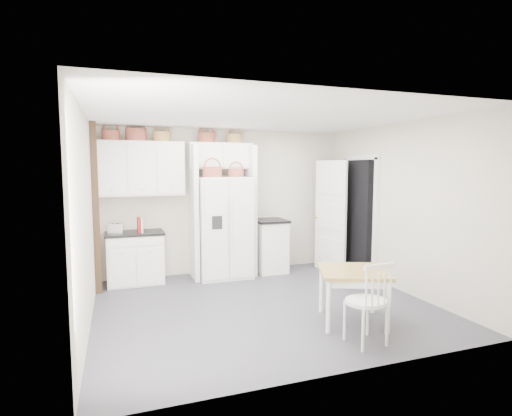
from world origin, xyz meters
name	(u,v)px	position (x,y,z in m)	size (l,w,h in m)	color
floor	(264,305)	(0.00, 0.00, 0.00)	(4.50, 4.50, 0.00)	#47464F
ceiling	(264,116)	(0.00, 0.00, 2.60)	(4.50, 4.50, 0.00)	white
wall_back	(226,201)	(0.00, 2.00, 1.30)	(4.50, 4.50, 0.00)	beige
wall_left	(86,220)	(-2.25, 0.00, 1.30)	(4.00, 4.00, 0.00)	beige
wall_right	(400,207)	(2.25, 0.00, 1.30)	(4.00, 4.00, 0.00)	beige
refrigerator	(223,227)	(-0.15, 1.63, 0.88)	(0.91, 0.73, 1.76)	white
base_cab_left	(135,259)	(-1.64, 1.70, 0.41)	(0.89, 0.56, 0.82)	white
base_cab_right	(270,246)	(0.74, 1.70, 0.46)	(0.53, 0.63, 0.93)	white
dining_table	(352,296)	(0.81, -0.95, 0.33)	(0.80, 0.80, 0.67)	olive
windsor_chair	(366,301)	(0.62, -1.52, 0.47)	(0.46, 0.42, 0.94)	white
counter_left	(135,233)	(-1.64, 1.70, 0.84)	(0.93, 0.60, 0.04)	black
counter_right	(270,221)	(0.74, 1.70, 0.95)	(0.57, 0.67, 0.04)	black
toaster	(115,229)	(-1.93, 1.61, 0.94)	(0.24, 0.14, 0.17)	silver
cookbook_red	(139,225)	(-1.58, 1.62, 0.99)	(0.04, 0.17, 0.25)	maroon
cookbook_cream	(142,225)	(-1.53, 1.62, 0.98)	(0.04, 0.16, 0.24)	beige
basket_upper_a	(111,136)	(-1.96, 1.83, 2.43)	(0.28, 0.28, 0.16)	maroon
basket_upper_b	(136,135)	(-1.57, 1.83, 2.45)	(0.33, 0.33, 0.20)	maroon
basket_upper_c	(162,137)	(-1.15, 1.83, 2.43)	(0.29, 0.29, 0.17)	olive
basket_bridge_a	(206,138)	(-0.40, 1.83, 2.43)	(0.30, 0.30, 0.17)	maroon
basket_bridge_b	(234,139)	(0.11, 1.83, 2.43)	(0.28, 0.28, 0.16)	olive
basket_fridge_a	(212,172)	(-0.36, 1.53, 1.84)	(0.33, 0.33, 0.17)	maroon
basket_fridge_b	(236,173)	(0.05, 1.53, 1.83)	(0.26, 0.26, 0.14)	maroon
upper_cabinet	(141,169)	(-1.50, 1.83, 1.90)	(1.40, 0.34, 0.90)	white
bridge_cabinet	(220,156)	(-0.15, 1.83, 2.12)	(1.12, 0.34, 0.45)	white
fridge_panel_left	(194,212)	(-0.66, 1.70, 1.15)	(0.08, 0.60, 2.30)	white
fridge_panel_right	(250,210)	(0.36, 1.70, 1.15)	(0.08, 0.60, 2.30)	white
trim_post	(96,209)	(-2.20, 1.35, 1.30)	(0.09, 0.09, 2.60)	#3F2915
doorway_void	(358,218)	(2.16, 1.00, 1.02)	(0.18, 0.85, 2.05)	black
door_slab	(330,216)	(1.80, 1.33, 1.02)	(0.80, 0.04, 2.05)	white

